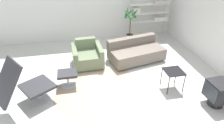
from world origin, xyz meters
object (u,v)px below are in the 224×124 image
(ottoman, at_px, (68,76))
(lounge_chair, at_px, (13,81))
(armchair_red, at_px, (87,56))
(side_table, at_px, (174,73))
(crt_television, at_px, (218,93))
(potted_plant, at_px, (130,27))
(shelf_unit, at_px, (151,11))
(couch_low, at_px, (136,52))

(ottoman, bearing_deg, lounge_chair, -146.75)
(ottoman, bearing_deg, armchair_red, 58.43)
(side_table, xyz_separation_m, crt_television, (0.66, -0.72, -0.11))
(armchair_red, distance_m, side_table, 2.38)
(lounge_chair, xyz_separation_m, potted_plant, (3.13, 2.80, -0.14))
(crt_television, relative_size, shelf_unit, 0.29)
(couch_low, bearing_deg, lounge_chair, 15.41)
(lounge_chair, bearing_deg, crt_television, 47.00)
(ottoman, xyz_separation_m, shelf_unit, (3.00, 2.47, 0.70))
(ottoman, xyz_separation_m, crt_television, (3.04, -1.33, 0.05))
(armchair_red, xyz_separation_m, couch_low, (1.41, -0.02, -0.02))
(side_table, bearing_deg, crt_television, -47.41)
(crt_television, relative_size, potted_plant, 0.45)
(lounge_chair, distance_m, ottoman, 1.25)
(side_table, bearing_deg, couch_low, 105.09)
(potted_plant, bearing_deg, ottoman, -134.98)
(potted_plant, bearing_deg, armchair_red, -142.03)
(lounge_chair, distance_m, couch_low, 3.36)
(couch_low, xyz_separation_m, crt_television, (1.06, -2.22, 0.07))
(lounge_chair, distance_m, crt_television, 4.09)
(ottoman, xyz_separation_m, armchair_red, (0.56, 0.91, -0.00))
(shelf_unit, bearing_deg, armchair_red, -147.46)
(potted_plant, height_order, shelf_unit, shelf_unit)
(ottoman, bearing_deg, couch_low, 24.23)
(couch_low, distance_m, shelf_unit, 2.02)
(lounge_chair, xyz_separation_m, armchair_red, (1.54, 1.55, -0.44))
(lounge_chair, relative_size, armchair_red, 1.52)
(lounge_chair, relative_size, shelf_unit, 0.67)
(ottoman, distance_m, crt_television, 3.31)
(side_table, bearing_deg, ottoman, 165.46)
(lounge_chair, relative_size, crt_television, 2.33)
(shelf_unit, bearing_deg, side_table, -101.42)
(ottoman, xyz_separation_m, potted_plant, (2.15, 2.15, 0.30))
(lounge_chair, height_order, couch_low, lounge_chair)
(shelf_unit, bearing_deg, lounge_chair, -142.00)
(lounge_chair, distance_m, shelf_unit, 5.06)
(armchair_red, bearing_deg, lounge_chair, 42.83)
(couch_low, relative_size, crt_television, 3.00)
(couch_low, bearing_deg, shelf_unit, -135.04)
(side_table, distance_m, shelf_unit, 3.19)
(couch_low, distance_m, crt_television, 2.46)
(armchair_red, relative_size, side_table, 1.78)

